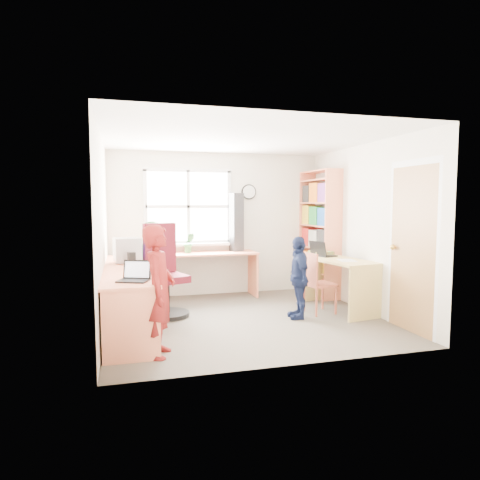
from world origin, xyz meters
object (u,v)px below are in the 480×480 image
at_px(crt_monitor, 127,250).
at_px(person_green, 154,266).
at_px(swivel_chair, 164,276).
at_px(laptop_right, 321,253).
at_px(cd_tower, 236,222).
at_px(right_desk, 337,273).
at_px(person_red, 159,291).
at_px(laptop_left, 135,276).
at_px(person_navy, 298,277).
at_px(bookshelf, 319,236).
at_px(wooden_chair, 316,281).
at_px(l_desk, 146,296).
at_px(potted_plant, 189,243).

height_order(crt_monitor, person_green, person_green).
distance_m(swivel_chair, laptop_right, 2.38).
relative_size(crt_monitor, cd_tower, 0.40).
distance_m(crt_monitor, laptop_right, 2.86).
bearing_deg(right_desk, crt_monitor, 163.02).
bearing_deg(person_red, right_desk, -50.45).
distance_m(cd_tower, person_green, 1.68).
relative_size(right_desk, person_green, 1.07).
distance_m(swivel_chair, person_green, 0.36).
distance_m(laptop_left, person_red, 0.34).
xyz_separation_m(swivel_chair, person_navy, (1.74, -0.62, 0.01)).
relative_size(swivel_chair, crt_monitor, 3.29).
xyz_separation_m(bookshelf, person_red, (-2.87, -2.27, -0.33)).
relative_size(right_desk, cd_tower, 1.42).
bearing_deg(person_red, person_navy, -48.95).
bearing_deg(right_desk, wooden_chair, -172.37).
relative_size(l_desk, person_navy, 2.65).
bearing_deg(potted_plant, person_navy, -51.62).
bearing_deg(right_desk, bookshelf, 68.86).
bearing_deg(crt_monitor, l_desk, -85.15).
xyz_separation_m(right_desk, laptop_right, (-0.09, 0.33, 0.26)).
relative_size(swivel_chair, person_red, 0.95).
xyz_separation_m(potted_plant, person_red, (-0.69, -2.54, -0.24)).
relative_size(crt_monitor, person_red, 0.29).
height_order(person_green, person_navy, person_green).
height_order(bookshelf, wooden_chair, bookshelf).
height_order(l_desk, potted_plant, potted_plant).
relative_size(potted_plant, person_red, 0.24).
bearing_deg(person_red, wooden_chair, -49.21).
bearing_deg(wooden_chair, person_navy, -163.47).
bearing_deg(l_desk, person_red, -83.72).
height_order(swivel_chair, person_navy, swivel_chair).
distance_m(laptop_right, potted_plant, 2.12).
bearing_deg(crt_monitor, person_green, 28.82).
bearing_deg(bookshelf, crt_monitor, -168.41).
bearing_deg(crt_monitor, swivel_chair, -13.02).
height_order(l_desk, swivel_chair, swivel_chair).
bearing_deg(person_green, person_red, -165.01).
relative_size(l_desk, bookshelf, 1.40).
distance_m(l_desk, cd_tower, 2.53).
bearing_deg(bookshelf, person_green, -172.66).
relative_size(l_desk, person_red, 2.19).
xyz_separation_m(potted_plant, person_navy, (1.25, -1.57, -0.36)).
height_order(laptop_left, person_navy, person_navy).
xyz_separation_m(wooden_chair, laptop_left, (-2.50, -0.90, 0.33)).
distance_m(swivel_chair, laptop_left, 1.46).
distance_m(bookshelf, person_navy, 1.67).
xyz_separation_m(l_desk, cd_tower, (1.59, 1.81, 0.78)).
bearing_deg(bookshelf, cd_tower, 166.15).
bearing_deg(person_red, laptop_right, -44.03).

